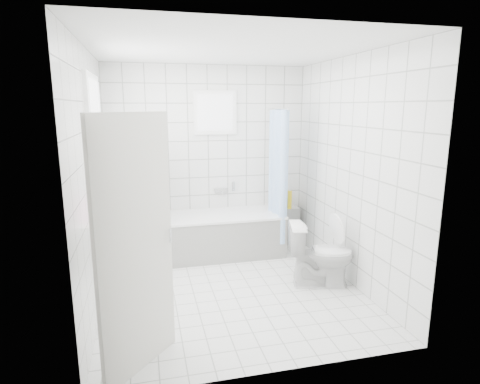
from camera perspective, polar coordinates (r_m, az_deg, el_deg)
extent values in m
plane|color=white|center=(4.69, -1.24, -13.65)|extent=(3.00, 3.00, 0.00)
plane|color=white|center=(4.26, -1.40, 19.67)|extent=(3.00, 3.00, 0.00)
cube|color=white|center=(5.75, -4.51, 4.68)|extent=(2.80, 0.02, 2.60)
cube|color=white|center=(2.88, 5.07, -2.81)|extent=(2.80, 0.02, 2.60)
cube|color=white|center=(4.23, -20.20, 1.29)|extent=(0.02, 3.00, 2.60)
cube|color=white|center=(4.78, 15.32, 2.79)|extent=(0.02, 3.00, 2.60)
cube|color=white|center=(4.48, -19.49, 5.79)|extent=(0.01, 0.90, 1.40)
cube|color=white|center=(5.68, -3.53, 11.18)|extent=(0.50, 0.01, 0.50)
cube|color=white|center=(4.60, -18.29, -3.36)|extent=(0.18, 1.02, 0.08)
cube|color=silver|center=(3.13, -14.55, -7.67)|extent=(0.56, 0.63, 2.00)
cube|color=white|center=(5.63, -3.01, -6.18)|extent=(1.73, 0.75, 0.55)
cube|color=white|center=(5.54, -3.05, -3.33)|extent=(1.75, 0.77, 0.03)
cube|color=white|center=(5.36, -12.92, -2.11)|extent=(0.15, 0.85, 1.50)
cube|color=white|center=(6.13, 6.38, -4.69)|extent=(0.40, 0.24, 0.55)
imported|color=white|center=(4.75, 11.44, -8.71)|extent=(0.80, 0.58, 0.74)
cylinder|color=silver|center=(5.53, 5.36, 11.65)|extent=(0.02, 0.80, 0.02)
cube|color=silver|center=(5.81, -2.72, 0.29)|extent=(0.18, 0.06, 0.06)
imported|color=#E95AA3|center=(4.23, -18.68, -1.89)|extent=(0.18, 0.18, 0.33)
imported|color=#30C4DA|center=(4.40, -18.45, -2.15)|extent=(0.13, 0.13, 0.20)
imported|color=white|center=(4.52, -18.32, -2.10)|extent=(0.16, 0.16, 0.16)
imported|color=white|center=(4.66, -18.23, -0.73)|extent=(0.17, 0.17, 0.30)
cylinder|color=#E71B46|center=(6.03, 5.99, -1.28)|extent=(0.06, 0.06, 0.20)
cylinder|color=#199723|center=(5.96, 6.26, -1.31)|extent=(0.06, 0.06, 0.23)
cylinder|color=yellow|center=(5.96, 7.07, -1.09)|extent=(0.06, 0.06, 0.27)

